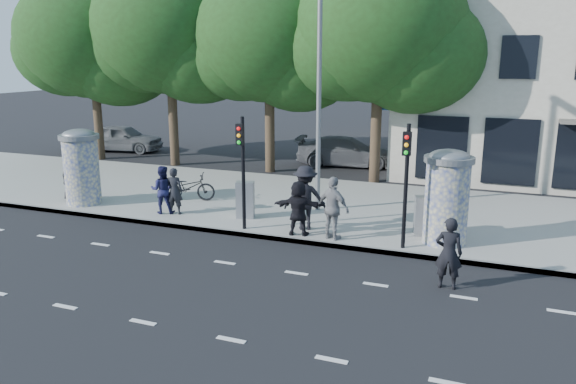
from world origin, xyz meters
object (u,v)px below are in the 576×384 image
at_px(car_right, 347,151).
at_px(traffic_pole_far, 406,174).
at_px(street_lamp, 319,71).
at_px(cabinet_right, 424,216).
at_px(ad_column_right, 447,195).
at_px(man_road, 449,253).
at_px(ped_b, 174,191).
at_px(ped_d, 305,198).
at_px(traffic_pole_near, 242,162).
at_px(ped_c, 162,190).
at_px(ped_a, 72,177).
at_px(cabinet_left, 245,200).
at_px(ped_f, 299,208).
at_px(car_left, 123,138).
at_px(ad_column_left, 81,165).
at_px(bicycle, 189,187).
at_px(ped_e, 333,208).

bearing_deg(car_right, traffic_pole_far, -166.44).
bearing_deg(street_lamp, traffic_pole_far, -39.88).
bearing_deg(cabinet_right, ad_column_right, -52.28).
distance_m(man_road, cabinet_right, 3.50).
xyz_separation_m(traffic_pole_far, ped_b, (-7.64, 0.70, -1.30)).
distance_m(ped_d, car_right, 10.96).
height_order(traffic_pole_near, cabinet_right, traffic_pole_near).
xyz_separation_m(street_lamp, cabinet_right, (3.76, -1.45, -4.06)).
bearing_deg(ped_c, car_right, -128.82).
bearing_deg(ped_a, cabinet_left, 171.58).
bearing_deg(ped_f, cabinet_left, -35.53).
xyz_separation_m(ad_column_right, traffic_pole_near, (-5.80, -0.91, 0.69)).
height_order(cabinet_left, car_left, car_left).
bearing_deg(man_road, traffic_pole_near, -20.63).
bearing_deg(traffic_pole_near, cabinet_right, 15.06).
bearing_deg(car_left, traffic_pole_near, -139.95).
xyz_separation_m(ad_column_left, traffic_pole_far, (11.40, -0.71, 0.69)).
bearing_deg(ped_d, cabinet_right, 168.69).
xyz_separation_m(ped_d, cabinet_right, (3.44, 0.68, -0.39)).
bearing_deg(ad_column_right, ped_c, -178.36).
xyz_separation_m(traffic_pole_near, ped_f, (1.74, 0.09, -1.26)).
relative_size(man_road, bicycle, 0.90).
xyz_separation_m(ad_column_right, ped_e, (-3.01, -0.85, -0.47)).
relative_size(car_left, car_right, 0.90).
height_order(ped_f, car_left, ped_f).
bearing_deg(cabinet_right, ped_e, -165.72).
bearing_deg(ad_column_right, cabinet_right, 142.78).
relative_size(cabinet_left, cabinet_right, 1.02).
distance_m(ped_d, car_left, 17.85).
xyz_separation_m(ped_f, man_road, (4.44, -2.05, -0.11)).
relative_size(ped_c, car_left, 0.37).
relative_size(traffic_pole_far, car_left, 0.78).
height_order(traffic_pole_near, ped_a, traffic_pole_near).
distance_m(traffic_pole_near, ped_f, 2.15).
distance_m(ped_b, car_right, 11.21).
bearing_deg(man_road, car_right, -68.59).
bearing_deg(cabinet_right, car_right, 101.74).
bearing_deg(street_lamp, traffic_pole_near, -116.23).
relative_size(street_lamp, car_left, 1.83).
bearing_deg(ped_f, traffic_pole_near, -6.96).
bearing_deg(cabinet_right, ped_f, -174.31).
bearing_deg(man_road, ped_d, -33.99).
relative_size(traffic_pole_far, car_right, 0.70).
height_order(street_lamp, man_road, street_lamp).
height_order(ped_e, cabinet_right, ped_e).
distance_m(traffic_pole_far, cabinet_left, 5.61).
distance_m(ped_b, man_road, 9.40).
bearing_deg(ad_column_left, traffic_pole_far, -3.55).
bearing_deg(car_right, ped_c, 154.24).
xyz_separation_m(street_lamp, ped_a, (-8.62, -1.94, -3.76)).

